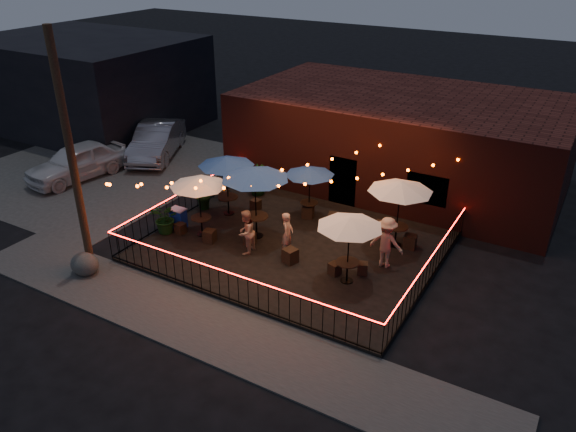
{
  "coord_description": "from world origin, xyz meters",
  "views": [
    {
      "loc": [
        8.75,
        -13.39,
        10.27
      ],
      "look_at": [
        -0.09,
        1.74,
        1.42
      ],
      "focal_mm": 35.0,
      "sensor_mm": 36.0,
      "label": 1
    }
  ],
  "objects_px": {
    "cafe_table_0": "(198,182)",
    "boulder": "(85,264)",
    "cafe_table_3": "(310,172)",
    "cafe_table_4": "(350,223)",
    "cafe_table_2": "(255,174)",
    "cafe_table_1": "(226,162)",
    "cafe_table_5": "(401,187)",
    "cooler": "(178,218)",
    "utility_pole": "(71,158)"
  },
  "relations": [
    {
      "from": "cafe_table_1",
      "to": "cafe_table_5",
      "type": "relative_size",
      "value": 0.9
    },
    {
      "from": "cafe_table_4",
      "to": "boulder",
      "type": "height_order",
      "value": "cafe_table_4"
    },
    {
      "from": "cafe_table_2",
      "to": "cafe_table_4",
      "type": "height_order",
      "value": "cafe_table_2"
    },
    {
      "from": "cafe_table_2",
      "to": "cafe_table_4",
      "type": "relative_size",
      "value": 1.25
    },
    {
      "from": "cooler",
      "to": "utility_pole",
      "type": "bearing_deg",
      "value": -104.18
    },
    {
      "from": "cafe_table_0",
      "to": "boulder",
      "type": "xyz_separation_m",
      "value": [
        -1.85,
        -3.96,
        -1.9
      ]
    },
    {
      "from": "cafe_table_0",
      "to": "cafe_table_5",
      "type": "relative_size",
      "value": 0.89
    },
    {
      "from": "cafe_table_0",
      "to": "cafe_table_2",
      "type": "relative_size",
      "value": 0.86
    },
    {
      "from": "cafe_table_4",
      "to": "cafe_table_5",
      "type": "height_order",
      "value": "cafe_table_5"
    },
    {
      "from": "cafe_table_3",
      "to": "cafe_table_4",
      "type": "distance_m",
      "value": 4.71
    },
    {
      "from": "utility_pole",
      "to": "cooler",
      "type": "distance_m",
      "value": 5.05
    },
    {
      "from": "cafe_table_4",
      "to": "cafe_table_2",
      "type": "bearing_deg",
      "value": 165.8
    },
    {
      "from": "cafe_table_0",
      "to": "cafe_table_4",
      "type": "xyz_separation_m",
      "value": [
        6.03,
        -0.14,
        0.0
      ]
    },
    {
      "from": "utility_pole",
      "to": "cafe_table_1",
      "type": "distance_m",
      "value": 6.03
    },
    {
      "from": "boulder",
      "to": "cafe_table_1",
      "type": "bearing_deg",
      "value": 74.04
    },
    {
      "from": "cooler",
      "to": "cafe_table_5",
      "type": "bearing_deg",
      "value": 20.45
    },
    {
      "from": "cafe_table_0",
      "to": "cafe_table_4",
      "type": "distance_m",
      "value": 6.03
    },
    {
      "from": "cafe_table_4",
      "to": "cooler",
      "type": "distance_m",
      "value": 7.36
    },
    {
      "from": "cafe_table_1",
      "to": "cafe_table_4",
      "type": "distance_m",
      "value": 6.53
    },
    {
      "from": "utility_pole",
      "to": "cafe_table_4",
      "type": "relative_size",
      "value": 3.44
    },
    {
      "from": "cafe_table_1",
      "to": "cooler",
      "type": "xyz_separation_m",
      "value": [
        -0.96,
        -1.92,
        -1.82
      ]
    },
    {
      "from": "cafe_table_4",
      "to": "cooler",
      "type": "height_order",
      "value": "cafe_table_4"
    },
    {
      "from": "utility_pole",
      "to": "cooler",
      "type": "relative_size",
      "value": 10.15
    },
    {
      "from": "cafe_table_2",
      "to": "cafe_table_5",
      "type": "xyz_separation_m",
      "value": [
        4.71,
        1.96,
        -0.2
      ]
    },
    {
      "from": "cafe_table_2",
      "to": "cafe_table_5",
      "type": "relative_size",
      "value": 1.03
    },
    {
      "from": "cafe_table_2",
      "to": "boulder",
      "type": "xyz_separation_m",
      "value": [
        -3.69,
        -4.88,
        -2.28
      ]
    },
    {
      "from": "cafe_table_3",
      "to": "boulder",
      "type": "relative_size",
      "value": 2.39
    },
    {
      "from": "utility_pole",
      "to": "cafe_table_0",
      "type": "xyz_separation_m",
      "value": [
        2.03,
        3.57,
        -1.73
      ]
    },
    {
      "from": "boulder",
      "to": "cafe_table_2",
      "type": "bearing_deg",
      "value": 52.89
    },
    {
      "from": "utility_pole",
      "to": "cafe_table_3",
      "type": "relative_size",
      "value": 3.54
    },
    {
      "from": "cafe_table_0",
      "to": "boulder",
      "type": "relative_size",
      "value": 2.65
    },
    {
      "from": "cafe_table_3",
      "to": "cafe_table_2",
      "type": "bearing_deg",
      "value": -111.89
    },
    {
      "from": "cafe_table_0",
      "to": "cafe_table_4",
      "type": "relative_size",
      "value": 1.08
    },
    {
      "from": "cooler",
      "to": "cafe_table_2",
      "type": "bearing_deg",
      "value": 16.95
    },
    {
      "from": "cafe_table_2",
      "to": "cafe_table_4",
      "type": "bearing_deg",
      "value": -14.2
    },
    {
      "from": "cafe_table_1",
      "to": "cafe_table_5",
      "type": "xyz_separation_m",
      "value": [
        6.71,
        0.95,
        0.07
      ]
    },
    {
      "from": "cafe_table_0",
      "to": "cooler",
      "type": "bearing_deg",
      "value": 179.49
    },
    {
      "from": "utility_pole",
      "to": "cooler",
      "type": "height_order",
      "value": "utility_pole"
    },
    {
      "from": "cafe_table_5",
      "to": "boulder",
      "type": "relative_size",
      "value": 2.99
    },
    {
      "from": "cafe_table_3",
      "to": "cafe_table_1",
      "type": "bearing_deg",
      "value": -155.64
    },
    {
      "from": "cafe_table_0",
      "to": "cafe_table_1",
      "type": "relative_size",
      "value": 0.99
    },
    {
      "from": "cafe_table_1",
      "to": "cafe_table_3",
      "type": "relative_size",
      "value": 1.13
    },
    {
      "from": "cafe_table_5",
      "to": "cooler",
      "type": "height_order",
      "value": "cafe_table_5"
    },
    {
      "from": "cafe_table_1",
      "to": "cooler",
      "type": "height_order",
      "value": "cafe_table_1"
    },
    {
      "from": "cafe_table_2",
      "to": "cooler",
      "type": "relative_size",
      "value": 3.69
    },
    {
      "from": "cafe_table_4",
      "to": "boulder",
      "type": "xyz_separation_m",
      "value": [
        -7.88,
        -3.82,
        -1.9
      ]
    },
    {
      "from": "utility_pole",
      "to": "cafe_table_5",
      "type": "xyz_separation_m",
      "value": [
        8.57,
        6.44,
        -1.56
      ]
    },
    {
      "from": "boulder",
      "to": "cooler",
      "type": "bearing_deg",
      "value": 79.68
    },
    {
      "from": "cafe_table_1",
      "to": "cafe_table_2",
      "type": "distance_m",
      "value": 2.26
    },
    {
      "from": "cafe_table_1",
      "to": "cafe_table_2",
      "type": "bearing_deg",
      "value": -26.87
    }
  ]
}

